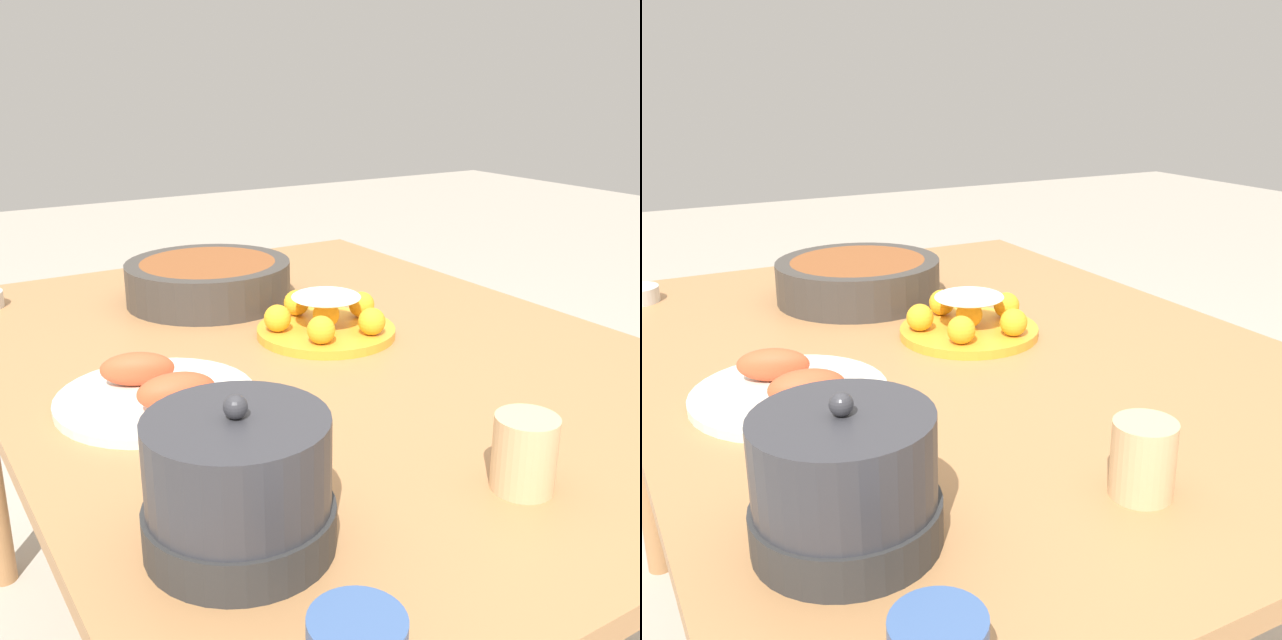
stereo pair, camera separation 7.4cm
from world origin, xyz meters
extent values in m
cylinder|color=#A87547|center=(0.67, -0.47, 0.34)|extent=(0.06, 0.06, 0.69)
cylinder|color=#A87547|center=(0.67, 0.47, 0.34)|extent=(0.06, 0.06, 0.69)
cube|color=#A87547|center=(0.00, 0.00, 0.70)|extent=(1.43, 1.05, 0.03)
cylinder|color=gold|center=(0.04, -0.05, 0.73)|extent=(0.25, 0.25, 0.02)
sphere|color=#F4A823|center=(0.13, -0.04, 0.76)|extent=(0.05, 0.05, 0.05)
sphere|color=#F4A823|center=(0.07, 0.03, 0.76)|extent=(0.05, 0.05, 0.05)
sphere|color=#F4A823|center=(-0.02, 0.00, 0.76)|extent=(0.05, 0.05, 0.05)
sphere|color=#F4A823|center=(-0.03, -0.10, 0.76)|extent=(0.05, 0.05, 0.05)
sphere|color=#F4A823|center=(0.06, -0.14, 0.76)|extent=(0.05, 0.05, 0.05)
ellipsoid|color=white|center=(0.04, -0.05, 0.79)|extent=(0.12, 0.12, 0.02)
sphere|color=#F4A823|center=(0.04, -0.05, 0.76)|extent=(0.05, 0.05, 0.05)
cylinder|color=#3D3833|center=(0.35, 0.04, 0.76)|extent=(0.34, 0.34, 0.08)
cylinder|color=brown|center=(0.35, 0.04, 0.80)|extent=(0.28, 0.28, 0.01)
cylinder|color=silver|center=(-0.07, 0.31, 0.72)|extent=(0.29, 0.29, 0.01)
ellipsoid|color=#D1512D|center=(-0.03, 0.32, 0.76)|extent=(0.08, 0.12, 0.05)
ellipsoid|color=#D1512D|center=(-0.14, 0.30, 0.76)|extent=(0.07, 0.12, 0.05)
cylinder|color=#DBB27F|center=(-0.52, 0.04, 0.76)|extent=(0.07, 0.07, 0.09)
cylinder|color=#2D2D2D|center=(-0.44, 0.36, 0.74)|extent=(0.19, 0.19, 0.05)
cylinder|color=#333338|center=(-0.44, 0.36, 0.81)|extent=(0.18, 0.18, 0.09)
sphere|color=#333338|center=(-0.44, 0.36, 0.87)|extent=(0.02, 0.02, 0.02)
camera|label=1|loc=(-1.03, 0.63, 1.17)|focal=42.00mm
camera|label=2|loc=(-1.07, 0.57, 1.17)|focal=42.00mm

